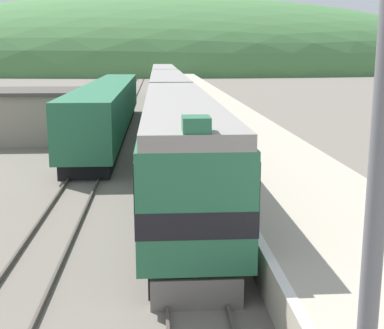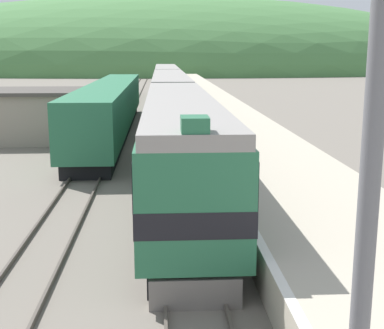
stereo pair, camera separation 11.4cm
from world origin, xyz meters
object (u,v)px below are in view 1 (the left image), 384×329
Objects in this scene: express_train_lead_car at (179,144)px; carriage_third at (164,82)px; carriage_second at (168,98)px; siding_train at (109,108)px.

carriage_third is at bearing 90.00° from express_train_lead_car.
carriage_second is 0.75× the size of siding_train.
express_train_lead_car is 0.88× the size of carriage_third.
carriage_third is at bearing 81.11° from siding_train.
express_train_lead_car is at bearing -90.00° from carriage_third.
express_train_lead_car reaches higher than carriage_second.
carriage_second and carriage_third have the same top height.
carriage_second is at bearing 45.03° from siding_train.
carriage_second is 1.00× the size of carriage_third.
express_train_lead_car is 0.88× the size of carriage_second.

